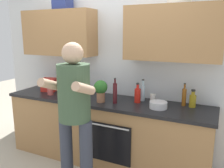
% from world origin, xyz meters
% --- Properties ---
extents(ground_plane, '(12.00, 12.00, 0.00)m').
position_xyz_m(ground_plane, '(0.00, 0.00, 0.00)').
color(ground_plane, '#B2A893').
extents(back_wall_unit, '(4.00, 0.38, 2.50)m').
position_xyz_m(back_wall_unit, '(-0.00, 0.27, 1.49)').
color(back_wall_unit, silver).
rests_on(back_wall_unit, ground).
extents(counter, '(2.84, 0.67, 0.90)m').
position_xyz_m(counter, '(0.00, -0.00, 0.45)').
color(counter, '#A37547').
rests_on(counter, ground).
extents(person_standing, '(0.49, 0.45, 1.69)m').
position_xyz_m(person_standing, '(0.04, -0.74, 1.00)').
color(person_standing, '#383D4C').
rests_on(person_standing, ground).
extents(bottle_wine, '(0.05, 0.05, 0.33)m').
position_xyz_m(bottle_wine, '(0.20, -0.09, 1.04)').
color(bottle_wine, '#471419').
rests_on(bottle_wine, counter).
extents(bottle_water, '(0.06, 0.06, 0.29)m').
position_xyz_m(bottle_water, '(0.48, 0.18, 1.02)').
color(bottle_water, silver).
rests_on(bottle_water, counter).
extents(bottle_syrup, '(0.05, 0.05, 0.28)m').
position_xyz_m(bottle_syrup, '(1.01, 0.19, 1.01)').
color(bottle_syrup, '#8C4C14').
rests_on(bottle_syrup, counter).
extents(bottle_oil, '(0.08, 0.08, 0.22)m').
position_xyz_m(bottle_oil, '(1.11, 0.17, 0.99)').
color(bottle_oil, olive).
rests_on(bottle_oil, counter).
extents(bottle_hotsauce, '(0.08, 0.08, 0.26)m').
position_xyz_m(bottle_hotsauce, '(0.45, 0.07, 1.00)').
color(bottle_hotsauce, red).
rests_on(bottle_hotsauce, counter).
extents(cup_ceramic, '(0.08, 0.08, 0.11)m').
position_xyz_m(cup_ceramic, '(-0.81, -0.12, 0.95)').
color(cup_ceramic, '#BF4C47').
rests_on(cup_ceramic, counter).
extents(cup_coffee, '(0.07, 0.07, 0.11)m').
position_xyz_m(cup_coffee, '(0.63, 0.16, 0.95)').
color(cup_coffee, white).
rests_on(cup_coffee, counter).
extents(mixing_bowl, '(0.21, 0.21, 0.08)m').
position_xyz_m(mixing_bowl, '(0.75, -0.05, 0.94)').
color(mixing_bowl, silver).
rests_on(mixing_bowl, counter).
extents(potted_herb, '(0.18, 0.18, 0.29)m').
position_xyz_m(potted_herb, '(0.01, -0.11, 1.07)').
color(potted_herb, '#9E6647').
rests_on(potted_herb, counter).
extents(grocery_bag_crisps, '(0.25, 0.21, 0.20)m').
position_xyz_m(grocery_bag_crisps, '(-0.98, 0.06, 1.00)').
color(grocery_bag_crisps, red).
rests_on(grocery_bag_crisps, counter).
extents(grocery_bag_produce, '(0.28, 0.23, 0.14)m').
position_xyz_m(grocery_bag_produce, '(-0.50, -0.03, 0.97)').
color(grocery_bag_produce, silver).
rests_on(grocery_bag_produce, counter).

